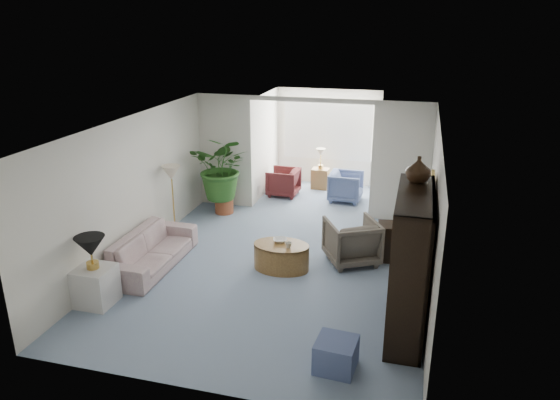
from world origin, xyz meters
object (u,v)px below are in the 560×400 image
(floor_lamp, at_px, (171,173))
(sunroom_table, at_px, (320,179))
(plant_pot, at_px, (224,206))
(ottoman, at_px, (336,354))
(framed_picture, at_px, (433,191))
(side_table_dark, at_px, (394,242))
(coffee_bowl, at_px, (280,240))
(cabinet_urn, at_px, (418,169))
(coffee_cup, at_px, (289,245))
(coffee_table, at_px, (281,257))
(sunroom_chair_maroon, at_px, (283,182))
(table_lamp, at_px, (90,246))
(sofa, at_px, (152,250))
(end_table, at_px, (96,286))
(sunroom_chair_blue, at_px, (346,187))
(entertainment_cabinet, at_px, (410,263))
(wingback_chair, at_px, (352,241))

(floor_lamp, height_order, sunroom_table, floor_lamp)
(plant_pot, bearing_deg, ottoman, -55.42)
(framed_picture, relative_size, side_table_dark, 0.76)
(coffee_bowl, relative_size, side_table_dark, 0.36)
(coffee_bowl, xyz_separation_m, plant_pot, (-1.85, 2.18, -0.32))
(framed_picture, relative_size, cabinet_urn, 1.41)
(ottoman, distance_m, plant_pot, 5.69)
(coffee_cup, bearing_deg, cabinet_urn, -18.78)
(coffee_table, xyz_separation_m, cabinet_urn, (2.10, -0.76, 1.90))
(ottoman, bearing_deg, sunroom_chair_maroon, 110.32)
(floor_lamp, distance_m, coffee_table, 2.79)
(table_lamp, xyz_separation_m, sunroom_table, (2.16, 6.33, -0.68))
(ottoman, xyz_separation_m, plant_pot, (-3.23, 4.68, -0.03))
(sofa, height_order, plant_pot, sofa)
(framed_picture, distance_m, sofa, 4.72)
(coffee_bowl, xyz_separation_m, coffee_cup, (0.20, -0.20, 0.02))
(end_table, bearing_deg, sunroom_chair_blue, 62.42)
(floor_lamp, distance_m, sunroom_table, 4.33)
(floor_lamp, relative_size, plant_pot, 0.90)
(framed_picture, distance_m, cabinet_urn, 0.66)
(floor_lamp, height_order, plant_pot, floor_lamp)
(coffee_cup, relative_size, cabinet_urn, 0.29)
(coffee_bowl, xyz_separation_m, entertainment_cabinet, (2.15, -1.36, 0.50))
(side_table_dark, height_order, cabinet_urn, cabinet_urn)
(ottoman, xyz_separation_m, sunroom_chair_maroon, (-2.28, 6.17, 0.13))
(sunroom_chair_maroon, bearing_deg, wingback_chair, 34.54)
(end_table, relative_size, sunroom_chair_maroon, 0.81)
(cabinet_urn, bearing_deg, side_table_dark, 100.22)
(wingback_chair, relative_size, ottoman, 1.78)
(coffee_table, bearing_deg, floor_lamp, 158.94)
(wingback_chair, relative_size, side_table_dark, 1.30)
(side_table_dark, xyz_separation_m, cabinet_urn, (0.30, -1.65, 1.80))
(table_lamp, bearing_deg, plant_pot, 83.47)
(cabinet_urn, relative_size, ottoman, 0.74)
(framed_picture, bearing_deg, coffee_cup, 174.25)
(floor_lamp, height_order, sunroom_chair_blue, floor_lamp)
(sofa, bearing_deg, sunroom_chair_maroon, -15.89)
(table_lamp, bearing_deg, wingback_chair, 34.65)
(coffee_cup, relative_size, sunroom_table, 0.21)
(wingback_chair, bearing_deg, coffee_table, -0.61)
(sofa, relative_size, sunroom_table, 4.05)
(table_lamp, xyz_separation_m, wingback_chair, (3.48, 2.40, -0.55))
(entertainment_cabinet, relative_size, sunroom_chair_blue, 2.61)
(coffee_bowl, bearing_deg, end_table, -140.40)
(coffee_table, bearing_deg, sofa, -167.80)
(coffee_bowl, xyz_separation_m, sunroom_chair_blue, (0.59, 3.66, -0.14))
(side_table_dark, xyz_separation_m, entertainment_cabinet, (0.30, -2.15, 0.65))
(framed_picture, bearing_deg, sofa, -178.10)
(framed_picture, height_order, coffee_cup, framed_picture)
(end_table, height_order, sunroom_table, end_table)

